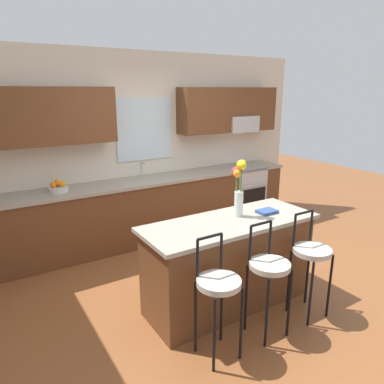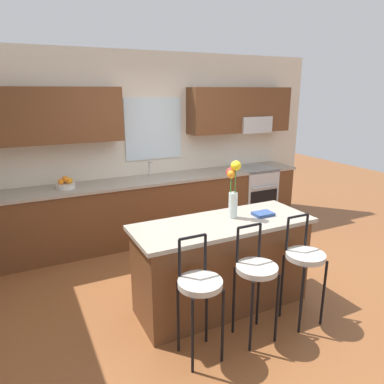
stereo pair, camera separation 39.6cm
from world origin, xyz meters
TOP-DOWN VIEW (x-y plane):
  - ground_plane at (0.00, 0.00)m, footprint 14.00×14.00m
  - back_wall_assembly at (0.03, 1.98)m, footprint 5.60×0.50m
  - counter_run at (-0.00, 1.70)m, footprint 4.56×0.64m
  - sink_faucet at (-0.13, 1.84)m, footprint 0.02×0.13m
  - oven_range at (1.64, 1.68)m, footprint 0.60×0.64m
  - kitchen_island at (-0.15, -0.29)m, footprint 1.81×0.69m
  - bar_stool_near at (-0.70, -0.85)m, footprint 0.36×0.36m
  - bar_stool_middle at (-0.15, -0.85)m, footprint 0.36×0.36m
  - bar_stool_far at (0.40, -0.85)m, footprint 0.36×0.36m
  - flower_vase at (-0.00, -0.21)m, footprint 0.14×0.15m
  - cookbook at (0.32, -0.31)m, footprint 0.20×0.15m
  - fruit_bowl_oranges at (-1.35, 1.70)m, footprint 0.24×0.24m

SIDE VIEW (x-z plane):
  - ground_plane at x=0.00m, z-range 0.00..0.00m
  - oven_range at x=1.64m, z-range 0.00..0.92m
  - kitchen_island at x=-0.15m, z-range 0.00..0.92m
  - counter_run at x=0.00m, z-range 0.01..0.93m
  - bar_stool_near at x=-0.70m, z-range 0.11..1.16m
  - bar_stool_middle at x=-0.15m, z-range 0.11..1.16m
  - bar_stool_far at x=0.40m, z-range 0.11..1.16m
  - cookbook at x=0.32m, z-range 0.92..0.95m
  - fruit_bowl_oranges at x=-1.35m, z-range 0.89..1.06m
  - sink_faucet at x=-0.13m, z-range 0.95..1.18m
  - flower_vase at x=0.00m, z-range 0.97..1.55m
  - back_wall_assembly at x=0.03m, z-range 0.16..2.86m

